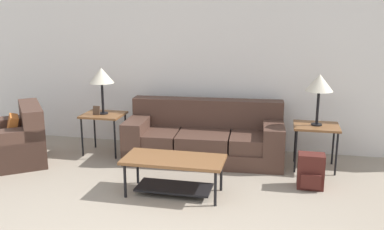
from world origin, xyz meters
The scene contains 10 objects.
wall_back centered at (0.00, 3.84, 1.30)m, with size 9.05×0.06×2.60m.
couch centered at (-0.03, 3.22, 0.30)m, with size 2.24×1.02×0.82m.
armchair centered at (-2.66, 2.46, 0.28)m, with size 1.43×1.42×0.80m.
coffee_table centered at (-0.14, 1.94, 0.32)m, with size 1.15×0.54×0.44m.
side_table_left centered at (-1.53, 3.16, 0.54)m, with size 0.59×0.50×0.60m.
side_table_right centered at (1.49, 3.16, 0.54)m, with size 0.59×0.50×0.60m.
table_lamp_left centered at (-1.53, 3.16, 1.16)m, with size 0.36×0.36×0.68m.
table_lamp_right centered at (1.49, 3.16, 1.16)m, with size 0.36×0.36×0.68m.
backpack centered at (1.40, 2.46, 0.21)m, with size 0.31×0.28×0.42m.
picture_frame centered at (-1.60, 3.08, 0.67)m, with size 0.10×0.04×0.13m.
Camera 1 is at (1.05, -2.52, 2.06)m, focal length 40.00 mm.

